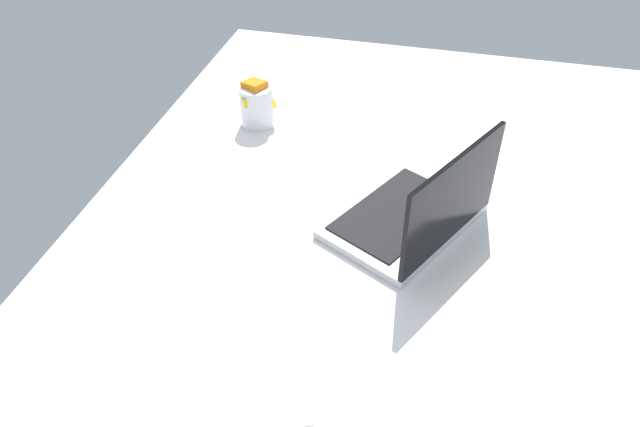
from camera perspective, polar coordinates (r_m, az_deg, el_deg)
name	(u,v)px	position (r cm, az deg, el deg)	size (l,w,h in cm)	color
bed_mattress	(397,250)	(143.45, 7.09, -3.39)	(180.00, 140.00, 18.00)	white
laptop	(416,214)	(132.69, 8.82, -0.07)	(39.91, 35.69, 23.00)	#B7BABC
snack_cup	(257,105)	(167.49, -5.83, 9.97)	(9.88, 9.84, 12.95)	silver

